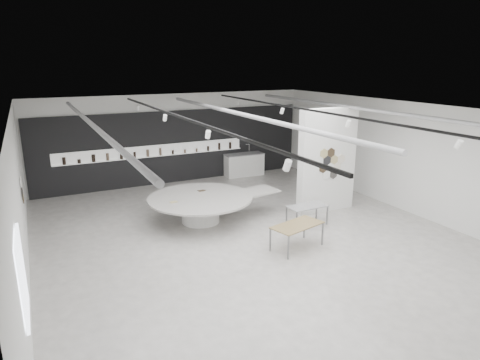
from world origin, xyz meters
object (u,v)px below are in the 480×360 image
sample_table_wood (297,226)px  kitchen_counter (244,165)px  display_island (203,205)px  partition_column (327,161)px  sample_table_stone (307,207)px

sample_table_wood → kitchen_counter: size_ratio=0.90×
display_island → partition_column: bearing=-19.6°
partition_column → sample_table_wood: bearing=-140.0°
partition_column → kitchen_counter: partition_column is taller
display_island → kitchen_counter: (3.90, 4.68, -0.05)m
sample_table_wood → sample_table_stone: sample_table_wood is taller
sample_table_stone → kitchen_counter: kitchen_counter is taller
partition_column → display_island: 4.55m
partition_column → sample_table_stone: partition_column is taller
partition_column → sample_table_wood: (-2.69, -2.26, -1.14)m
display_island → sample_table_stone: display_island is taller
partition_column → sample_table_wood: 3.69m
sample_table_wood → kitchen_counter: (2.29, 7.80, -0.14)m
sample_table_stone → kitchen_counter: size_ratio=0.70×
kitchen_counter → sample_table_stone: bearing=-96.6°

